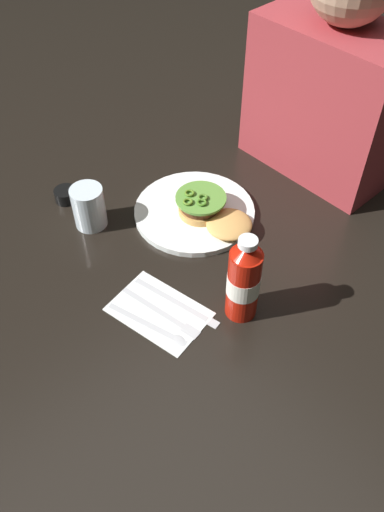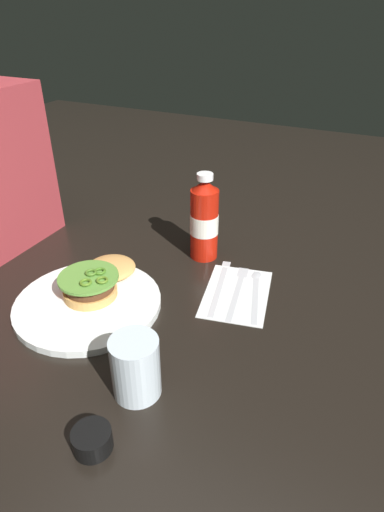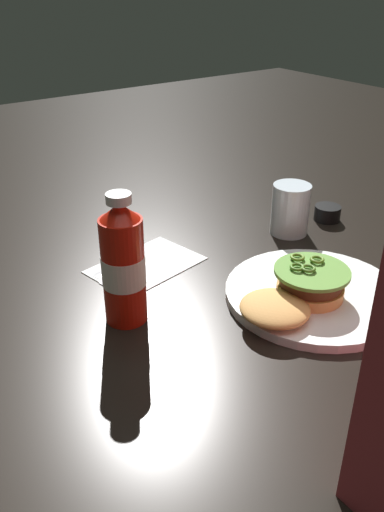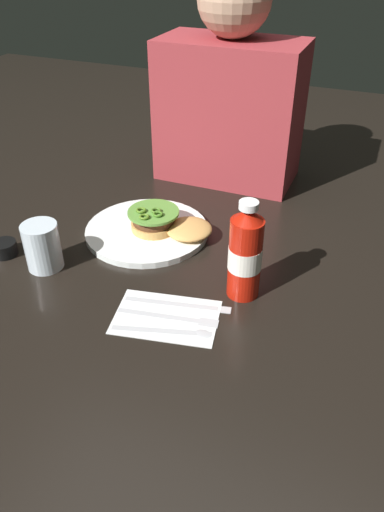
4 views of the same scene
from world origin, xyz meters
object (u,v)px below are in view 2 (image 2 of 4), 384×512
condiment_cup (92,440)px  butter_knife (220,282)px  burger_sandwich (98,279)px  napkin (237,293)px  spoon_utensil (256,286)px  fork_utensil (238,287)px  dinner_plate (88,303)px  ketchup_bottle (204,220)px  water_glass (136,367)px

condiment_cup → butter_knife: 0.43m
burger_sandwich → napkin: bearing=-65.6°
spoon_utensil → butter_knife: size_ratio=0.89×
burger_sandwich → fork_utensil: burger_sandwich is taller
dinner_plate → burger_sandwich: size_ratio=1.46×
ketchup_bottle → condiment_cup: size_ratio=3.72×
dinner_plate → condiment_cup: size_ratio=5.23×
burger_sandwich → ketchup_bottle: (0.22, -0.13, 0.06)m
condiment_cup → napkin: 0.41m
ketchup_bottle → spoon_utensil: ketchup_bottle is taller
condiment_cup → napkin: bearing=-7.4°
burger_sandwich → butter_knife: size_ratio=0.96×
fork_utensil → butter_knife: same height
fork_utensil → condiment_cup: bearing=173.4°
burger_sandwich → condiment_cup: (-0.29, -0.20, -0.02)m
napkin → butter_knife: (0.02, 0.04, 0.00)m
napkin → spoon_utensil: size_ratio=1.06×
spoon_utensil → burger_sandwich: bearing=117.9°
napkin → fork_utensil: 0.02m
dinner_plate → spoon_utensil: 0.34m
burger_sandwich → fork_utensil: (0.13, -0.25, -0.03)m
napkin → condiment_cup: bearing=172.6°
ketchup_bottle → butter_knife: (-0.09, -0.08, -0.09)m
dinner_plate → water_glass: bearing=-125.0°
ketchup_bottle → water_glass: (-0.41, -0.07, -0.04)m
spoon_utensil → water_glass: bearing=166.7°
dinner_plate → ketchup_bottle: ketchup_bottle is taller
spoon_utensil → butter_knife: (-0.02, 0.07, 0.00)m
ketchup_bottle → napkin: size_ratio=1.06×
water_glass → condiment_cup: (-0.11, 0.00, -0.03)m
spoon_utensil → ketchup_bottle: bearing=64.3°
ketchup_bottle → fork_utensil: ketchup_bottle is taller
water_glass → butter_knife: water_glass is taller
napkin → spoon_utensil: spoon_utensil is taller
burger_sandwich → napkin: burger_sandwich is taller
water_glass → burger_sandwich: bearing=47.9°
dinner_plate → water_glass: size_ratio=2.82×
dinner_plate → burger_sandwich: burger_sandwich is taller
water_glass → napkin: (0.30, -0.05, -0.05)m
water_glass → napkin: water_glass is taller
ketchup_bottle → napkin: bearing=-131.5°
dinner_plate → ketchup_bottle: bearing=-24.9°
spoon_utensil → fork_utensil: 0.04m
dinner_plate → condiment_cup: bearing=-141.8°
fork_utensil → butter_knife: bearing=90.8°
dinner_plate → napkin: bearing=-56.6°
burger_sandwich → napkin: (0.12, -0.26, -0.03)m
dinner_plate → water_glass: water_glass is taller
napkin → butter_knife: size_ratio=0.94×
dinner_plate → condiment_cup: (-0.25, -0.19, 0.01)m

